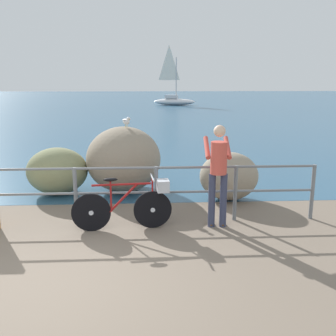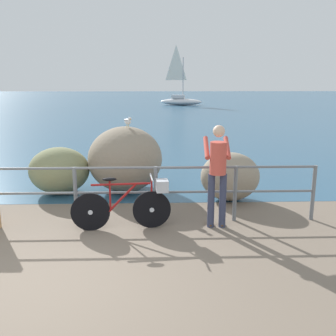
# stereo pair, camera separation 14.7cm
# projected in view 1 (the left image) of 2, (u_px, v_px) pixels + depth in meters

# --- Properties ---
(ground_plane) EXTENTS (120.00, 120.00, 0.10)m
(ground_plane) POSITION_uv_depth(u_px,v_px,m) (128.00, 122.00, 24.22)
(ground_plane) COLOR #756656
(sea_surface) EXTENTS (120.00, 90.00, 0.01)m
(sea_surface) POSITION_uv_depth(u_px,v_px,m) (138.00, 100.00, 51.62)
(sea_surface) COLOR #2D5675
(sea_surface) RESTS_ON ground_plane
(promenade_railing) EXTENTS (8.63, 0.07, 1.02)m
(promenade_railing) POSITION_uv_depth(u_px,v_px,m) (75.00, 189.00, 6.66)
(promenade_railing) COLOR slate
(promenade_railing) RESTS_ON ground_plane
(bicycle) EXTENTS (1.70, 0.48, 0.92)m
(bicycle) POSITION_uv_depth(u_px,v_px,m) (131.00, 203.00, 6.43)
(bicycle) COLOR black
(bicycle) RESTS_ON ground_plane
(person_at_railing) EXTENTS (0.46, 0.65, 1.78)m
(person_at_railing) POSITION_uv_depth(u_px,v_px,m) (218.00, 171.00, 6.44)
(person_at_railing) COLOR #333851
(person_at_railing) RESTS_ON ground_plane
(breakwater_boulder_main) EXTENTS (1.69, 1.84, 1.49)m
(breakwater_boulder_main) POSITION_uv_depth(u_px,v_px,m) (124.00, 159.00, 8.66)
(breakwater_boulder_main) COLOR gray
(breakwater_boulder_main) RESTS_ON ground
(breakwater_boulder_left) EXTENTS (1.35, 1.20, 1.05)m
(breakwater_boulder_left) POSITION_uv_depth(u_px,v_px,m) (57.00, 171.00, 8.48)
(breakwater_boulder_left) COLOR gray
(breakwater_boulder_left) RESTS_ON ground
(breakwater_boulder_right) EXTENTS (1.25, 1.00, 1.03)m
(breakwater_boulder_right) POSITION_uv_depth(u_px,v_px,m) (229.00, 176.00, 8.04)
(breakwater_boulder_right) COLOR gray
(breakwater_boulder_right) RESTS_ON ground
(seagull) EXTENTS (0.23, 0.33, 0.23)m
(seagull) POSITION_uv_depth(u_px,v_px,m) (126.00, 121.00, 8.39)
(seagull) COLOR gold
(seagull) RESTS_ON breakwater_boulder_main
(sailboat) EXTENTS (4.59, 2.36, 6.16)m
(sailboat) POSITION_uv_depth(u_px,v_px,m) (174.00, 98.00, 39.91)
(sailboat) COLOR white
(sailboat) RESTS_ON sea_surface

